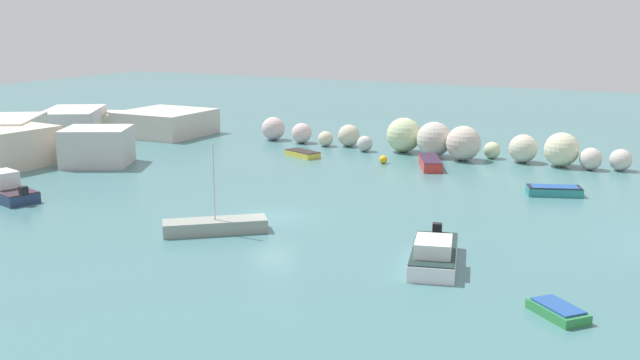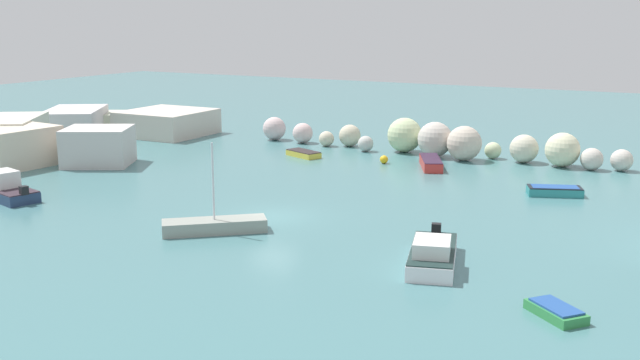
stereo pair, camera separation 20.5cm
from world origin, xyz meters
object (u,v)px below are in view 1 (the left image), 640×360
Objects in this scene: moored_boat_2 at (7,190)px; moored_boat_5 at (303,154)px; moored_boat_6 at (558,311)px; channel_buoy at (383,159)px; moored_boat_0 at (434,254)px; moored_boat_4 at (430,163)px; moored_boat_3 at (215,226)px; moored_boat_1 at (554,190)px.

moored_boat_2 is 21.99m from moored_boat_5.
moored_boat_6 is (32.31, -2.68, -0.38)m from moored_boat_2.
moored_boat_2 reaches higher than channel_buoy.
moored_boat_0 is at bearing -61.21° from channel_buoy.
moored_boat_5 is at bearing 67.91° from moored_boat_4.
moored_boat_0 is at bearing 141.51° from moored_boat_3.
moored_boat_3 is at bearing -164.91° from moored_boat_2.
moored_boat_6 is (23.46, -22.80, -0.03)m from moored_boat_5.
moored_boat_4 is 10.17m from moored_boat_5.
moored_boat_5 is at bearing -99.30° from moored_boat_2.
moored_boat_2 reaches higher than moored_boat_4.
moored_boat_4 reaches higher than moored_boat_6.
moored_boat_4 is (3.56, 0.21, 0.05)m from channel_buoy.
moored_boat_2 is at bearing 111.81° from moored_boat_4.
moored_boat_0 is 26.32m from moored_boat_5.
moored_boat_1 is (2.10, 15.78, -0.23)m from moored_boat_0.
moored_boat_4 reaches higher than moored_boat_1.
moored_boat_6 is at bearing -170.31° from moored_boat_2.
moored_boat_2 reaches higher than moored_boat_6.
moored_boat_0 is at bearing -164.38° from moored_boat_2.
moored_boat_0 is at bearing 174.43° from moored_boat_4.
moored_boat_0 is 1.75× the size of moored_boat_5.
moored_boat_0 is 2.22× the size of moored_boat_6.
moored_boat_0 is 1.26× the size of moored_boat_4.
moored_boat_1 is at bearing -17.93° from channel_buoy.
moored_boat_1 is 32.87m from moored_boat_2.
moored_boat_5 is at bearing -154.41° from moored_boat_0.
moored_boat_0 is at bearing -25.88° from moored_boat_5.
moored_boat_4 is 1.39× the size of moored_boat_5.
moored_boat_2 is (-15.43, -20.57, 0.29)m from channel_buoy.
moored_boat_0 is 21.55m from moored_boat_4.
moored_boat_4 is 26.97m from moored_boat_6.
moored_boat_1 is 20.04m from moored_boat_5.
moored_boat_2 is at bearing -39.71° from moored_boat_3.
moored_boat_1 is at bearing -135.78° from moored_boat_2.
moored_boat_6 is (5.88, -3.23, -0.31)m from moored_boat_0.
moored_boat_1 is at bearing -170.27° from moored_boat_3.
moored_boat_6 is at bearing 130.27° from moored_boat_3.
moored_boat_6 is at bearing -176.17° from moored_boat_4.
channel_buoy is 0.14× the size of moored_boat_4.
moored_boat_1 is 1.10× the size of moored_boat_5.
moored_boat_2 is at bearing -105.15° from moored_boat_0.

